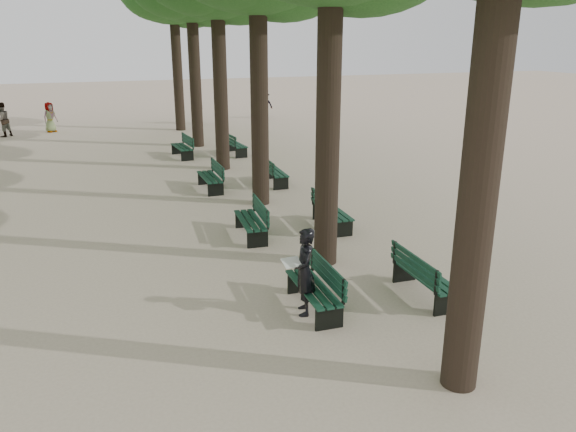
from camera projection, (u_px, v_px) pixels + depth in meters
name	position (u px, v px, depth m)	size (l,w,h in m)	color
ground	(314.00, 336.00, 9.66)	(120.00, 120.00, 0.00)	#C8B297
bench_left_0	(314.00, 296.00, 10.52)	(0.62, 1.82, 0.92)	black
bench_left_1	(251.00, 227.00, 14.34)	(0.70, 1.84, 0.92)	black
bench_left_2	(210.00, 182.00, 18.73)	(0.59, 1.80, 0.92)	black
bench_left_3	(182.00, 151.00, 23.75)	(0.74, 1.85, 0.92)	black
bench_right_0	(425.00, 284.00, 11.04)	(0.62, 1.81, 0.92)	black
bench_right_1	(332.00, 218.00, 15.06)	(0.64, 1.82, 0.92)	black
bench_right_2	(274.00, 176.00, 19.47)	(0.64, 1.82, 0.92)	black
bench_right_3	(235.00, 148.00, 24.30)	(0.71, 1.84, 0.92)	black
man_with_map	(305.00, 272.00, 10.23)	(0.68, 0.72, 1.66)	black
pedestrian_b	(265.00, 105.00, 35.04)	(1.06, 0.33, 1.64)	#262628
pedestrian_c	(199.00, 107.00, 32.63)	(1.11, 0.38, 1.89)	#262628
pedestrian_d	(50.00, 117.00, 29.85)	(0.77, 0.32, 1.58)	#262628
pedestrian_a	(2.00, 120.00, 28.42)	(0.84, 0.35, 1.73)	#262628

